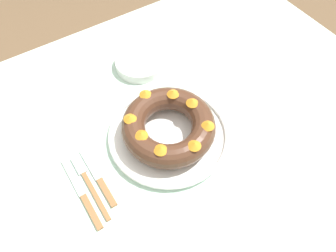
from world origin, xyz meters
The scene contains 8 objects.
ground_plane centered at (0.00, 0.00, 0.00)m, with size 8.00×8.00×0.00m, color brown.
dining_table centered at (0.00, 0.00, 0.65)m, with size 1.48×1.19×0.72m.
serving_dish centered at (0.00, 0.04, 0.73)m, with size 0.34×0.34×0.02m.
bundt_cake centered at (0.00, 0.04, 0.78)m, with size 0.26×0.26×0.08m.
fork centered at (-0.25, 0.03, 0.73)m, with size 0.02×0.21×0.01m.
serving_knife centered at (-0.28, 0.00, 0.73)m, with size 0.02×0.22×0.01m.
cake_knife centered at (-0.22, 0.02, 0.73)m, with size 0.02×0.19×0.01m.
side_bowl centered at (0.07, 0.33, 0.74)m, with size 0.16×0.16×0.03m, color white.
Camera 1 is at (-0.27, -0.38, 1.51)m, focal length 35.00 mm.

